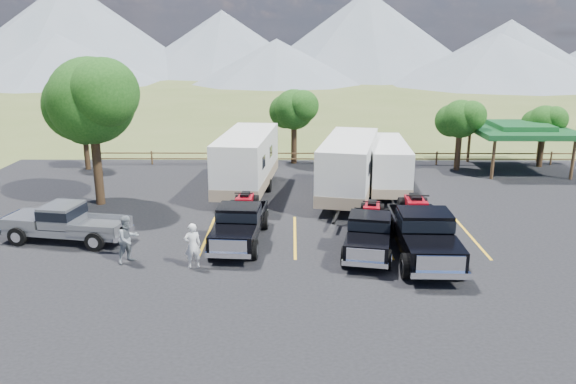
{
  "coord_description": "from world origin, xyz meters",
  "views": [
    {
      "loc": [
        -2.15,
        -20.0,
        8.94
      ],
      "look_at": [
        -2.33,
        5.9,
        1.6
      ],
      "focal_mm": 35.0,
      "sensor_mm": 36.0,
      "label": 1
    }
  ],
  "objects_px": {
    "tree_big_nw": "(91,101)",
    "trailer_left": "(247,162)",
    "pavilion": "(520,130)",
    "trailer_right": "(386,166)",
    "rig_left": "(240,222)",
    "rig_center": "(370,230)",
    "trailer_center": "(349,168)",
    "pickup_silver": "(66,222)",
    "person_b": "(128,239)",
    "rig_right": "(422,231)",
    "person_a": "(193,245)"
  },
  "relations": [
    {
      "from": "person_a",
      "to": "rig_left",
      "type": "bearing_deg",
      "value": -138.35
    },
    {
      "from": "rig_right",
      "to": "person_a",
      "type": "height_order",
      "value": "rig_right"
    },
    {
      "from": "trailer_left",
      "to": "person_a",
      "type": "height_order",
      "value": "trailer_left"
    },
    {
      "from": "tree_big_nw",
      "to": "rig_right",
      "type": "relative_size",
      "value": 1.16
    },
    {
      "from": "person_a",
      "to": "trailer_right",
      "type": "bearing_deg",
      "value": -149.0
    },
    {
      "from": "tree_big_nw",
      "to": "trailer_right",
      "type": "xyz_separation_m",
      "value": [
        15.86,
        2.58,
        -4.04
      ]
    },
    {
      "from": "rig_left",
      "to": "pavilion",
      "type": "bearing_deg",
      "value": 42.33
    },
    {
      "from": "tree_big_nw",
      "to": "trailer_left",
      "type": "bearing_deg",
      "value": 16.09
    },
    {
      "from": "trailer_right",
      "to": "person_b",
      "type": "height_order",
      "value": "trailer_right"
    },
    {
      "from": "rig_right",
      "to": "person_b",
      "type": "relative_size",
      "value": 3.44
    },
    {
      "from": "rig_left",
      "to": "rig_right",
      "type": "bearing_deg",
      "value": -7.23
    },
    {
      "from": "pavilion",
      "to": "trailer_right",
      "type": "xyz_separation_m",
      "value": [
        -9.68,
        -5.39,
        -1.23
      ]
    },
    {
      "from": "pavilion",
      "to": "person_a",
      "type": "bearing_deg",
      "value": -139.04
    },
    {
      "from": "pavilion",
      "to": "trailer_left",
      "type": "relative_size",
      "value": 0.62
    },
    {
      "from": "pickup_silver",
      "to": "person_a",
      "type": "bearing_deg",
      "value": 74.49
    },
    {
      "from": "trailer_left",
      "to": "tree_big_nw",
      "type": "bearing_deg",
      "value": -158.13
    },
    {
      "from": "tree_big_nw",
      "to": "trailer_center",
      "type": "distance_m",
      "value": 14.07
    },
    {
      "from": "rig_right",
      "to": "person_a",
      "type": "relative_size",
      "value": 3.7
    },
    {
      "from": "trailer_center",
      "to": "person_b",
      "type": "bearing_deg",
      "value": -125.1
    },
    {
      "from": "pavilion",
      "to": "trailer_right",
      "type": "bearing_deg",
      "value": -150.9
    },
    {
      "from": "trailer_right",
      "to": "person_b",
      "type": "bearing_deg",
      "value": -135.36
    },
    {
      "from": "rig_left",
      "to": "rig_right",
      "type": "xyz_separation_m",
      "value": [
        7.65,
        -1.55,
        0.15
      ]
    },
    {
      "from": "trailer_center",
      "to": "pickup_silver",
      "type": "height_order",
      "value": "trailer_center"
    },
    {
      "from": "rig_left",
      "to": "person_b",
      "type": "bearing_deg",
      "value": -147.15
    },
    {
      "from": "tree_big_nw",
      "to": "pickup_silver",
      "type": "xyz_separation_m",
      "value": [
        0.45,
        -5.69,
        -4.68
      ]
    },
    {
      "from": "tree_big_nw",
      "to": "trailer_left",
      "type": "height_order",
      "value": "tree_big_nw"
    },
    {
      "from": "rig_center",
      "to": "trailer_center",
      "type": "xyz_separation_m",
      "value": [
        -0.17,
        7.61,
        0.89
      ]
    },
    {
      "from": "pickup_silver",
      "to": "pavilion",
      "type": "bearing_deg",
      "value": 128.19
    },
    {
      "from": "trailer_center",
      "to": "person_a",
      "type": "relative_size",
      "value": 5.38
    },
    {
      "from": "person_a",
      "to": "rig_right",
      "type": "bearing_deg",
      "value": 169.02
    },
    {
      "from": "person_a",
      "to": "pavilion",
      "type": "bearing_deg",
      "value": -158.02
    },
    {
      "from": "rig_right",
      "to": "trailer_center",
      "type": "bearing_deg",
      "value": 106.87
    },
    {
      "from": "pickup_silver",
      "to": "person_b",
      "type": "bearing_deg",
      "value": 65.13
    },
    {
      "from": "rig_left",
      "to": "trailer_center",
      "type": "distance_m",
      "value": 8.6
    },
    {
      "from": "trailer_right",
      "to": "person_a",
      "type": "bearing_deg",
      "value": -126.83
    },
    {
      "from": "tree_big_nw",
      "to": "person_a",
      "type": "xyz_separation_m",
      "value": [
        6.52,
        -8.54,
        -4.64
      ]
    },
    {
      "from": "tree_big_nw",
      "to": "rig_center",
      "type": "relative_size",
      "value": 1.36
    },
    {
      "from": "person_a",
      "to": "rig_center",
      "type": "bearing_deg",
      "value": 175.76
    },
    {
      "from": "trailer_left",
      "to": "pickup_silver",
      "type": "bearing_deg",
      "value": -127.09
    },
    {
      "from": "tree_big_nw",
      "to": "pickup_silver",
      "type": "height_order",
      "value": "tree_big_nw"
    },
    {
      "from": "trailer_right",
      "to": "trailer_center",
      "type": "bearing_deg",
      "value": -142.03
    },
    {
      "from": "person_b",
      "to": "pavilion",
      "type": "bearing_deg",
      "value": -11.78
    },
    {
      "from": "rig_right",
      "to": "trailer_left",
      "type": "height_order",
      "value": "trailer_left"
    },
    {
      "from": "person_b",
      "to": "trailer_center",
      "type": "bearing_deg",
      "value": -5.3
    },
    {
      "from": "trailer_right",
      "to": "pickup_silver",
      "type": "bearing_deg",
      "value": -148.59
    },
    {
      "from": "trailer_right",
      "to": "rig_left",
      "type": "bearing_deg",
      "value": -129.88
    },
    {
      "from": "rig_right",
      "to": "trailer_center",
      "type": "height_order",
      "value": "trailer_center"
    },
    {
      "from": "rig_center",
      "to": "trailer_center",
      "type": "bearing_deg",
      "value": 102.25
    },
    {
      "from": "rig_center",
      "to": "person_b",
      "type": "distance_m",
      "value": 9.94
    },
    {
      "from": "tree_big_nw",
      "to": "rig_right",
      "type": "height_order",
      "value": "tree_big_nw"
    }
  ]
}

